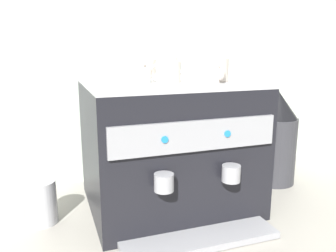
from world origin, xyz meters
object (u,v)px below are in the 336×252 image
at_px(ceramic_bowl_1, 206,70).
at_px(ceramic_bowl_0, 131,76).
at_px(ceramic_cup_3, 217,70).
at_px(coffee_grinder, 276,138).
at_px(espresso_machine, 168,144).
at_px(milk_pitcher, 41,203).
at_px(ceramic_cup_2, 169,72).
at_px(ceramic_cup_1, 170,66).
at_px(ceramic_cup_0, 146,69).

bearing_deg(ceramic_bowl_1, ceramic_bowl_0, -151.62).
relative_size(ceramic_cup_3, coffee_grinder, 0.29).
height_order(espresso_machine, milk_pitcher, espresso_machine).
bearing_deg(ceramic_bowl_0, ceramic_cup_2, -24.56).
height_order(ceramic_cup_1, milk_pitcher, ceramic_cup_1).
distance_m(espresso_machine, ceramic_cup_2, 0.30).
xyz_separation_m(ceramic_cup_1, ceramic_cup_3, (0.06, -0.26, 0.00)).
bearing_deg(coffee_grinder, ceramic_cup_3, -153.88).
relative_size(espresso_machine, ceramic_cup_2, 6.59).
bearing_deg(coffee_grinder, ceramic_cup_0, -177.37).
relative_size(ceramic_cup_2, ceramic_bowl_0, 0.74).
height_order(ceramic_cup_1, ceramic_bowl_0, ceramic_cup_1).
xyz_separation_m(ceramic_cup_2, ceramic_cup_3, (0.16, 0.00, 0.00)).
xyz_separation_m(ceramic_cup_1, ceramic_bowl_1, (0.13, -0.03, -0.01)).
bearing_deg(coffee_grinder, ceramic_cup_2, -160.72).
xyz_separation_m(ceramic_cup_1, coffee_grinder, (0.44, -0.07, -0.30)).
bearing_deg(ceramic_bowl_1, espresso_machine, -153.51).
bearing_deg(milk_pitcher, ceramic_cup_1, 14.33).
bearing_deg(ceramic_cup_2, ceramic_bowl_0, 155.44).
distance_m(ceramic_bowl_1, milk_pitcher, 0.75).
distance_m(ceramic_cup_3, ceramic_bowl_0, 0.27).
distance_m(ceramic_cup_1, ceramic_bowl_1, 0.14).
bearing_deg(ceramic_cup_2, ceramic_cup_0, 98.34).
distance_m(espresso_machine, ceramic_bowl_1, 0.33).
xyz_separation_m(espresso_machine, milk_pitcher, (-0.44, -0.00, -0.16)).
bearing_deg(espresso_machine, ceramic_bowl_0, -149.38).
bearing_deg(ceramic_cup_3, ceramic_cup_0, 138.83).
distance_m(ceramic_cup_1, ceramic_bowl_0, 0.29).
bearing_deg(ceramic_cup_3, ceramic_cup_2, -179.12).
relative_size(espresso_machine, ceramic_cup_3, 5.10).
distance_m(ceramic_cup_3, milk_pitcher, 0.71).
height_order(espresso_machine, ceramic_cup_1, ceramic_cup_1).
xyz_separation_m(ceramic_cup_0, coffee_grinder, (0.56, 0.03, -0.30)).
height_order(ceramic_cup_0, ceramic_cup_2, ceramic_cup_2).
bearing_deg(ceramic_cup_0, espresso_machine, -20.94).
distance_m(ceramic_cup_2, ceramic_cup_3, 0.16).
xyz_separation_m(ceramic_cup_2, milk_pitcher, (-0.39, 0.14, -0.42)).
xyz_separation_m(espresso_machine, coffee_grinder, (0.49, 0.05, -0.04)).
xyz_separation_m(espresso_machine, ceramic_bowl_1, (0.18, 0.09, 0.25)).
distance_m(espresso_machine, ceramic_cup_3, 0.32).
relative_size(ceramic_cup_0, ceramic_cup_2, 1.06).
bearing_deg(ceramic_cup_0, ceramic_bowl_1, 14.26).
bearing_deg(ceramic_bowl_0, coffee_grinder, 12.43).
bearing_deg(milk_pitcher, espresso_machine, 0.01).
bearing_deg(ceramic_bowl_1, ceramic_cup_3, -107.58).
relative_size(ceramic_cup_3, ceramic_bowl_1, 1.17).
xyz_separation_m(coffee_grinder, milk_pitcher, (-0.93, -0.05, -0.12)).
relative_size(espresso_machine, milk_pitcher, 4.02).
bearing_deg(espresso_machine, ceramic_cup_1, 68.19).
height_order(ceramic_cup_1, ceramic_cup_2, ceramic_cup_1).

